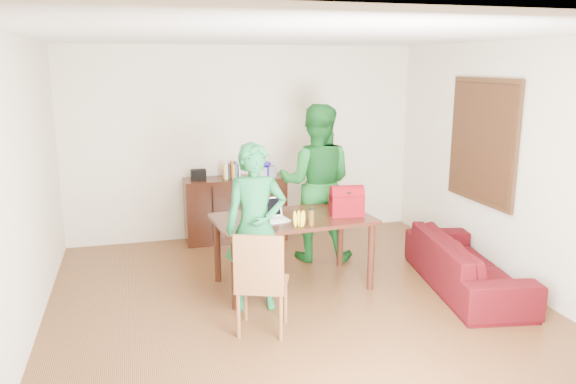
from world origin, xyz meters
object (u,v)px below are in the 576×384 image
object	(u,v)px
table	(293,226)
person_far	(316,183)
laptop	(273,217)
red_bag	(347,204)
chair	(262,302)
person_near	(256,227)
bottle	(311,216)
sofa	(466,263)

from	to	relation	value
table	person_far	size ratio (longest dim) A/B	0.90
laptop	red_bag	xyz separation A→B (m)	(0.84, 0.01, 0.09)
chair	person_near	bearing A→B (deg)	105.12
bottle	sofa	xyz separation A→B (m)	(1.73, -0.24, -0.60)
laptop	bottle	xyz separation A→B (m)	(0.35, -0.25, 0.05)
table	chair	size ratio (longest dim) A/B	1.78
person_far	bottle	bearing A→B (deg)	91.10
table	chair	world-z (taller)	chair
red_bag	sofa	distance (m)	1.48
chair	person_near	xyz separation A→B (m)	(0.06, 0.54, 0.56)
chair	sofa	xyz separation A→B (m)	(2.41, 0.41, -0.00)
person_near	bottle	distance (m)	0.63
table	chair	bearing A→B (deg)	-124.38
person_near	person_far	distance (m)	1.65
person_near	bottle	xyz separation A→B (m)	(0.62, 0.11, 0.04)
person_near	red_bag	world-z (taller)	person_near
red_bag	sofa	bearing A→B (deg)	-14.11
person_near	person_far	bearing A→B (deg)	57.72
chair	bottle	distance (m)	1.12
laptop	person_far	bearing A→B (deg)	38.83
table	sofa	world-z (taller)	table
chair	bottle	world-z (taller)	chair
sofa	bottle	bearing A→B (deg)	91.68
chair	person_far	size ratio (longest dim) A/B	0.50
table	bottle	distance (m)	0.41
chair	person_far	world-z (taller)	person_far
person_near	bottle	size ratio (longest dim) A/B	9.33
person_near	laptop	bearing A→B (deg)	60.65
chair	sofa	world-z (taller)	chair
chair	laptop	xyz separation A→B (m)	(0.34, 0.90, 0.55)
person_near	bottle	world-z (taller)	person_near
person_near	bottle	bearing A→B (deg)	17.71
person_far	person_near	bearing A→B (deg)	71.93
laptop	red_bag	size ratio (longest dim) A/B	0.98
chair	red_bag	xyz separation A→B (m)	(1.18, 0.91, 0.64)
table	person_near	bearing A→B (deg)	-142.75
sofa	chair	bearing A→B (deg)	109.29
chair	person_far	bearing A→B (deg)	79.95
bottle	person_near	bearing A→B (deg)	-169.83
table	bottle	xyz separation A→B (m)	(0.10, -0.35, 0.19)
chair	laptop	bearing A→B (deg)	91.34
table	sofa	size ratio (longest dim) A/B	0.90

